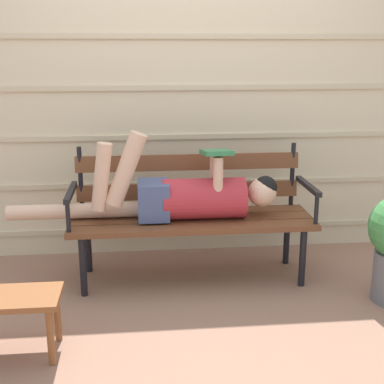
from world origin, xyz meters
name	(u,v)px	position (x,y,z in m)	size (l,w,h in m)	color
ground_plane	(193,284)	(0.00, 0.00, 0.00)	(12.00, 12.00, 0.00)	#936B56
house_siding	(184,87)	(0.00, 0.66, 1.24)	(4.77, 0.08, 2.48)	beige
park_bench	(191,208)	(0.00, 0.17, 0.48)	(1.61, 0.51, 0.88)	brown
reclining_person	(182,195)	(-0.07, 0.09, 0.59)	(1.77, 0.27, 0.60)	#B72D38
footstool	(18,307)	(-0.97, -0.73, 0.27)	(0.43, 0.29, 0.33)	brown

